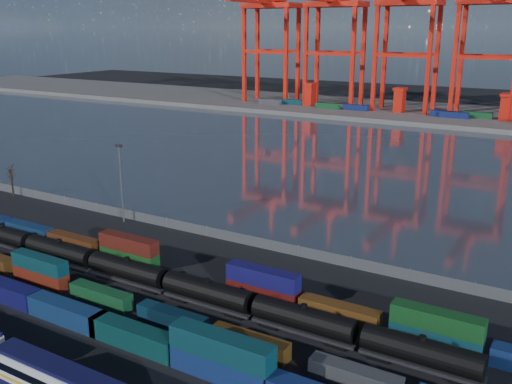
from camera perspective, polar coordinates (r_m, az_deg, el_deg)
The scene contains 13 objects.
ground at distance 86.68m, azimuth -10.39°, elevation -11.17°, with size 700.00×700.00×0.00m, color black.
harbor_water at distance 174.78m, azimuth 12.68°, elevation 2.75°, with size 700.00×700.00×0.00m, color #2F3844.
far_quay at distance 274.87m, azimuth 19.71°, elevation 7.21°, with size 700.00×70.00×2.00m, color #514F4C.
container_row_south at distance 85.75m, azimuth -19.24°, elevation -10.78°, with size 140.30×2.68×5.70m.
container_row_mid at distance 78.83m, azimuth -6.86°, elevation -12.68°, with size 140.06×2.21×4.70m.
container_row_north at distance 85.65m, azimuth 1.42°, elevation -9.71°, with size 140.09×2.37×5.05m.
tanker_string at distance 93.43m, azimuth -12.70°, elevation -7.67°, with size 107.80×3.18×4.55m.
waterfront_fence at distance 106.87m, azimuth -0.55°, elevation -4.90°, with size 160.12×0.12×2.20m.
bare_tree at distance 148.96m, azimuth -23.24°, elevation 1.08°, with size 2.10×2.05×8.04m.
yard_light_mast at distance 120.52m, azimuth -13.35°, elevation 1.25°, with size 1.60×0.40×16.60m.
gantry_cranes at distance 267.00m, azimuth 18.67°, elevation 16.36°, with size 202.61×53.01×71.79m.
quay_containers at distance 262.84m, azimuth 16.75°, elevation 7.60°, with size 172.58×10.99×2.60m.
straddle_carriers at distance 264.76m, azimuth 18.88°, elevation 8.47°, with size 140.00×7.00×11.10m.
Camera 1 is at (51.83, -57.19, 39.44)m, focal length 40.00 mm.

